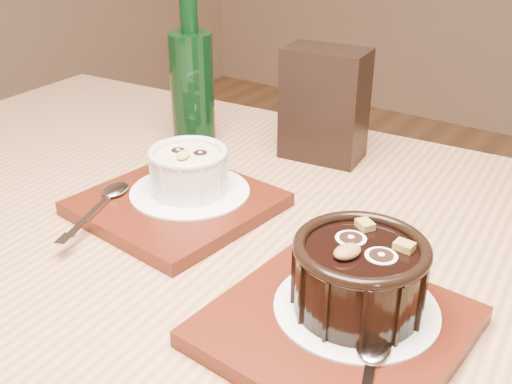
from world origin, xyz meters
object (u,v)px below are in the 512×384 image
tray_right (336,327)px  condiment_stand (324,105)px  table (242,353)px  tray_left (177,204)px  ramekin_dark (359,272)px  ramekin_white (189,168)px  green_bottle (192,86)px

tray_right → condiment_stand: 0.35m
table → tray_left: (-0.13, 0.06, 0.10)m
ramekin_dark → condiment_stand: (-0.19, 0.27, 0.02)m
ramekin_dark → tray_right: bearing=-89.7°
tray_left → ramekin_dark: ramekin_dark is taller
tray_left → tray_right: 0.25m
table → tray_left: tray_left is taller
ramekin_white → tray_right: ramekin_white is taller
tray_right → tray_left: bearing=161.6°
tray_left → green_bottle: green_bottle is taller
tray_right → ramekin_dark: (0.01, 0.02, 0.04)m
ramekin_white → green_bottle: green_bottle is taller
table → ramekin_white: bearing=148.6°
table → ramekin_dark: (0.11, 0.00, 0.14)m
table → ramekin_dark: bearing=0.2°
tray_left → green_bottle: size_ratio=0.86×
ramekin_white → tray_right: (0.23, -0.10, -0.04)m
tray_right → condiment_stand: bearing=121.7°
condiment_stand → tray_left: bearing=-104.1°
ramekin_dark → green_bottle: (-0.35, 0.21, 0.03)m
tray_left → ramekin_white: ramekin_white is taller
table → tray_right: size_ratio=7.01×
table → green_bottle: (-0.23, 0.21, 0.17)m
tray_left → green_bottle: 0.20m
ramekin_white → tray_right: bearing=-41.7°
ramekin_white → ramekin_dark: size_ratio=0.82×
tray_left → tray_right: (0.24, -0.08, 0.00)m
tray_left → condiment_stand: 0.23m
ramekin_white → condiment_stand: bearing=56.2°
table → ramekin_dark: ramekin_dark is taller
ramekin_white → green_bottle: (-0.11, 0.13, 0.04)m
tray_left → tray_right: same height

